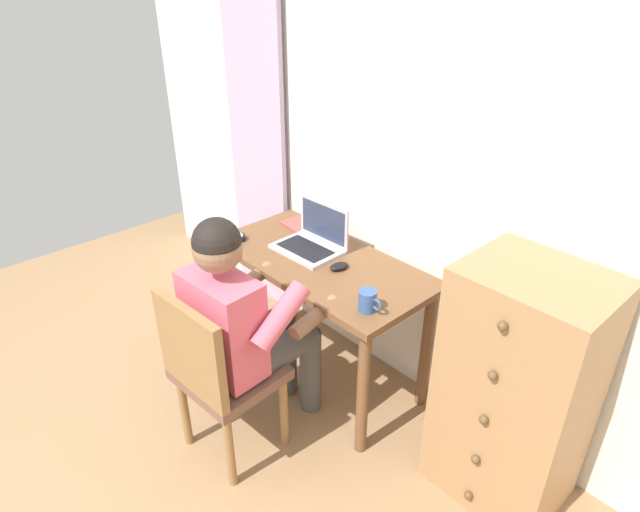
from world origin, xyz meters
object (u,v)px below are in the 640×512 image
at_px(notebook_pad, 301,225).
at_px(coffee_mug, 368,301).
at_px(chair, 216,371).
at_px(laptop, 313,240).
at_px(computer_mouse, 339,266).
at_px(desk_clock, 237,238).
at_px(person_seated, 246,319).
at_px(desk, 321,280).
at_px(dresser, 515,390).

xyz_separation_m(notebook_pad, coffee_mug, (0.82, -0.33, 0.04)).
relative_size(chair, laptop, 2.53).
bearing_deg(computer_mouse, desk_clock, -152.12).
bearing_deg(coffee_mug, person_seated, -134.91).
distance_m(chair, coffee_mug, 0.73).
xyz_separation_m(desk, laptop, (-0.12, 0.05, 0.17)).
xyz_separation_m(computer_mouse, coffee_mug, (0.33, -0.15, 0.03)).
relative_size(person_seated, desk_clock, 13.31).
distance_m(chair, person_seated, 0.26).
height_order(dresser, notebook_pad, dresser).
bearing_deg(person_seated, coffee_mug, 45.09).
xyz_separation_m(chair, coffee_mug, (0.36, 0.56, 0.29)).
xyz_separation_m(desk, chair, (0.10, -0.71, -0.13)).
distance_m(desk_clock, notebook_pad, 0.38).
xyz_separation_m(dresser, notebook_pad, (-1.43, 0.10, 0.20)).
bearing_deg(coffee_mug, notebook_pad, 158.03).
bearing_deg(desk_clock, dresser, 9.86).
height_order(laptop, notebook_pad, laptop).
bearing_deg(coffee_mug, laptop, 160.57).
xyz_separation_m(computer_mouse, notebook_pad, (-0.49, 0.18, -0.01)).
height_order(person_seated, notebook_pad, person_seated).
relative_size(chair, coffee_mug, 7.33).
bearing_deg(coffee_mug, desk, 161.52).
relative_size(desk, notebook_pad, 5.56).
height_order(dresser, desk_clock, dresser).
xyz_separation_m(dresser, coffee_mug, (-0.60, -0.24, 0.24)).
xyz_separation_m(person_seated, coffee_mug, (0.37, 0.38, 0.11)).
relative_size(dresser, coffee_mug, 9.04).
relative_size(desk_clock, notebook_pad, 0.43).
bearing_deg(desk_clock, notebook_pad, 74.07).
height_order(computer_mouse, desk_clock, computer_mouse).
bearing_deg(coffee_mug, computer_mouse, 155.08).
distance_m(desk, computer_mouse, 0.18).
relative_size(computer_mouse, desk_clock, 1.11).
height_order(chair, desk_clock, chair).
height_order(chair, coffee_mug, chair).
distance_m(dresser, chair, 1.25).
distance_m(dresser, notebook_pad, 1.44).
bearing_deg(chair, desk_clock, 136.98).
xyz_separation_m(desk, notebook_pad, (-0.36, 0.18, 0.12)).
bearing_deg(desk, person_seated, -80.68).
relative_size(person_seated, coffee_mug, 9.98).
relative_size(dresser, chair, 1.23).
distance_m(person_seated, coffee_mug, 0.54).
bearing_deg(desk_clock, laptop, 34.29).
relative_size(desk, person_seated, 0.97).
distance_m(desk, coffee_mug, 0.51).
relative_size(chair, desk_clock, 9.77).
height_order(laptop, coffee_mug, laptop).
bearing_deg(notebook_pad, chair, -57.14).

